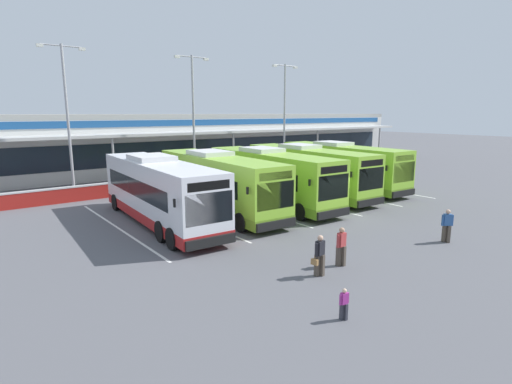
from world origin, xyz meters
name	(u,v)px	position (x,y,z in m)	size (l,w,h in m)	color
ground_plane	(333,220)	(0.00, 0.00, 0.00)	(200.00, 200.00, 0.00)	#56565B
terminal_building	(147,142)	(0.00, 26.91, 3.01)	(70.00, 13.00, 6.00)	silver
red_barrier_wall	(206,179)	(0.00, 14.50, 0.56)	(60.00, 0.40, 1.10)	maroon
coach_bus_leftmost	(159,192)	(-8.24, 5.51, 1.79)	(3.45, 12.27, 3.78)	silver
coach_bus_left_centre	(218,184)	(-4.16, 5.86, 1.79)	(3.45, 12.27, 3.78)	#8CC633
coach_bus_centre	(270,178)	(-0.10, 5.66, 1.79)	(3.45, 12.27, 3.78)	#8CC633
coach_bus_right_centre	(308,172)	(4.02, 6.20, 1.79)	(3.45, 12.27, 3.78)	#8CC633
coach_bus_rightmost	(341,167)	(8.25, 6.60, 1.79)	(3.45, 12.27, 3.78)	#8CC633
bay_stripe_far_west	(118,228)	(-10.50, 6.00, 0.00)	(0.14, 13.00, 0.01)	silver
bay_stripe_west	(187,216)	(-6.30, 6.00, 0.00)	(0.14, 13.00, 0.01)	silver
bay_stripe_mid_west	(243,206)	(-2.10, 6.00, 0.00)	(0.14, 13.00, 0.01)	silver
bay_stripe_centre	(290,198)	(2.10, 6.00, 0.00)	(0.14, 13.00, 0.01)	silver
bay_stripe_mid_east	(329,192)	(6.30, 6.00, 0.00)	(0.14, 13.00, 0.01)	silver
bay_stripe_east	(363,186)	(10.50, 6.00, 0.00)	(0.14, 13.00, 0.01)	silver
pedestrian_with_handbag	(319,255)	(-6.60, -5.23, 0.86)	(0.64, 0.32, 1.62)	#4C4238
pedestrian_in_dark_coat	(341,245)	(-5.13, -5.03, 0.87)	(0.54, 0.30, 1.62)	#4C4238
pedestrian_child	(344,303)	(-8.44, -8.00, 0.54)	(0.33, 0.21, 1.00)	#33333D
pedestrian_near_bin	(447,225)	(1.26, -6.08, 0.87)	(0.48, 0.42, 1.62)	#4C4238
lamp_post_west	(67,111)	(-10.03, 17.18, 6.29)	(3.24, 0.28, 11.00)	#9E9EA3
lamp_post_centre	(193,111)	(0.16, 16.62, 6.29)	(3.24, 0.28, 11.00)	#9E9EA3
lamp_post_east	(285,111)	(10.88, 16.68, 6.29)	(3.24, 0.28, 11.00)	#9E9EA3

